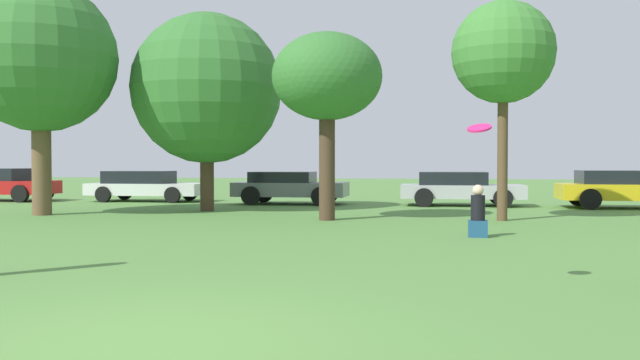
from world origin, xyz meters
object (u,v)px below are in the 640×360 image
tree_1 (207,89)px  bystander_sitting (478,215)px  tree_0 (40,58)px  parked_car_white (145,185)px  tree_3 (503,53)px  frisbee (479,128)px  tree_2 (327,79)px  parked_car_silver (459,188)px  parked_car_yellow (624,188)px  parked_car_red (3,184)px  parked_car_grey (289,187)px

tree_1 → bystander_sitting: bearing=-36.8°
tree_0 → parked_car_white: tree_0 is taller
bystander_sitting → tree_3: size_ratio=0.19×
frisbee → tree_2: bearing=110.6°
parked_car_silver → parked_car_white: bearing=177.0°
tree_2 → parked_car_yellow: (9.04, 6.50, -3.09)m
tree_2 → parked_car_red: (-14.46, 6.49, -3.09)m
frisbee → tree_3: (1.06, 10.07, 2.47)m
frisbee → tree_1: (-7.90, 12.04, 1.94)m
frisbee → bystander_sitting: 6.12m
tree_0 → parked_car_red: (-5.91, 6.33, -3.92)m
tree_0 → tree_3: 13.16m
tree_1 → tree_2: tree_1 is taller
tree_0 → bystander_sitting: bearing=-16.2°
parked_car_red → parked_car_grey: (11.82, 0.17, -0.04)m
parked_car_grey → tree_2: bearing=-69.4°
tree_0 → tree_2: size_ratio=1.37×
bystander_sitting → tree_2: bearing=137.8°
parked_car_white → tree_1: bearing=-47.7°
frisbee → parked_car_white: (-12.23, 16.64, -1.31)m
frisbee → parked_car_silver: 16.26m
parked_car_white → parked_car_silver: size_ratio=1.07×
frisbee → parked_car_white: bearing=126.3°
parked_car_silver → frisbee: bearing=-91.2°
tree_2 → parked_car_yellow: 11.55m
tree_3 → parked_car_red: tree_3 is taller
parked_car_white → tree_3: bearing=-27.3°
tree_1 → parked_car_grey: size_ratio=1.50×
frisbee → parked_car_yellow: 16.84m
parked_car_silver → parked_car_yellow: bearing=-4.6°
bystander_sitting → parked_car_grey: size_ratio=0.26×
tree_2 → tree_0: bearing=178.9°
frisbee → tree_2: size_ratio=0.06×
bystander_sitting → tree_3: (0.81, 4.13, 3.96)m
tree_3 → parked_car_yellow: tree_3 is taller
frisbee → parked_car_red: 24.02m
parked_car_red → tree_2: bearing=-25.2°
parked_car_silver → tree_0: bearing=-152.2°
tree_0 → tree_3: tree_0 is taller
tree_0 → tree_1: 4.93m
tree_0 → tree_1: bearing=31.0°
tree_1 → parked_car_yellow: tree_1 is taller
tree_2 → tree_3: bearing=8.7°
tree_0 → frisbee: bearing=-38.3°
bystander_sitting → parked_car_yellow: size_ratio=0.24×
bystander_sitting → tree_0: tree_0 is taller
tree_1 → parked_car_yellow: (13.41, 3.82, -3.20)m
tree_0 → parked_car_silver: bearing=28.8°
tree_0 → parked_car_grey: (5.91, 6.51, -3.96)m
bystander_sitting → parked_car_white: bearing=139.4°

